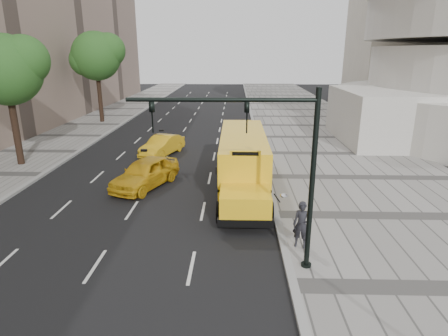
{
  "coord_description": "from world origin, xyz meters",
  "views": [
    {
      "loc": [
        4.03,
        -21.76,
        7.43
      ],
      "look_at": [
        3.5,
        -4.0,
        1.9
      ],
      "focal_mm": 30.0,
      "sensor_mm": 36.0,
      "label": 1
    }
  ],
  "objects_px": {
    "tree_b": "(7,69)",
    "tree_c": "(97,56)",
    "school_bus": "(243,156)",
    "traffic_signal": "(270,159)",
    "taxi_far": "(162,145)",
    "taxi_near": "(145,173)",
    "pedestrian": "(302,225)"
  },
  "relations": [
    {
      "from": "tree_b",
      "to": "tree_c",
      "type": "xyz_separation_m",
      "value": [
        0.01,
        16.18,
        0.67
      ]
    },
    {
      "from": "school_bus",
      "to": "traffic_signal",
      "type": "relative_size",
      "value": 1.81
    },
    {
      "from": "tree_b",
      "to": "taxi_far",
      "type": "height_order",
      "value": "tree_b"
    },
    {
      "from": "taxi_near",
      "to": "taxi_far",
      "type": "xyz_separation_m",
      "value": [
        -0.35,
        6.95,
        -0.11
      ]
    },
    {
      "from": "taxi_near",
      "to": "traffic_signal",
      "type": "xyz_separation_m",
      "value": [
        6.25,
        -8.37,
        3.26
      ]
    },
    {
      "from": "school_bus",
      "to": "tree_c",
      "type": "bearing_deg",
      "value": 127.08
    },
    {
      "from": "school_bus",
      "to": "tree_b",
      "type": "bearing_deg",
      "value": 166.65
    },
    {
      "from": "taxi_far",
      "to": "pedestrian",
      "type": "height_order",
      "value": "pedestrian"
    },
    {
      "from": "taxi_near",
      "to": "traffic_signal",
      "type": "distance_m",
      "value": 10.94
    },
    {
      "from": "taxi_near",
      "to": "taxi_far",
      "type": "height_order",
      "value": "taxi_near"
    },
    {
      "from": "taxi_near",
      "to": "pedestrian",
      "type": "relative_size",
      "value": 2.63
    },
    {
      "from": "taxi_near",
      "to": "tree_c",
      "type": "bearing_deg",
      "value": 137.52
    },
    {
      "from": "tree_c",
      "to": "school_bus",
      "type": "xyz_separation_m",
      "value": [
        14.91,
        -19.72,
        -5.28
      ]
    },
    {
      "from": "tree_c",
      "to": "taxi_near",
      "type": "height_order",
      "value": "tree_c"
    },
    {
      "from": "school_bus",
      "to": "traffic_signal",
      "type": "distance_m",
      "value": 9.02
    },
    {
      "from": "tree_b",
      "to": "taxi_near",
      "type": "xyz_separation_m",
      "value": [
        9.36,
        -3.86,
        -5.53
      ]
    },
    {
      "from": "tree_b",
      "to": "taxi_far",
      "type": "distance_m",
      "value": 11.07
    },
    {
      "from": "traffic_signal",
      "to": "tree_b",
      "type": "bearing_deg",
      "value": 141.92
    },
    {
      "from": "taxi_far",
      "to": "school_bus",
      "type": "bearing_deg",
      "value": -28.49
    },
    {
      "from": "tree_b",
      "to": "tree_c",
      "type": "height_order",
      "value": "tree_c"
    },
    {
      "from": "taxi_far",
      "to": "traffic_signal",
      "type": "relative_size",
      "value": 0.69
    },
    {
      "from": "tree_c",
      "to": "pedestrian",
      "type": "distance_m",
      "value": 32.49
    },
    {
      "from": "traffic_signal",
      "to": "pedestrian",
      "type": "bearing_deg",
      "value": 44.11
    },
    {
      "from": "taxi_near",
      "to": "pedestrian",
      "type": "height_order",
      "value": "pedestrian"
    },
    {
      "from": "taxi_near",
      "to": "taxi_far",
      "type": "bearing_deg",
      "value": 115.36
    },
    {
      "from": "tree_b",
      "to": "school_bus",
      "type": "distance_m",
      "value": 16.01
    },
    {
      "from": "tree_c",
      "to": "traffic_signal",
      "type": "xyz_separation_m",
      "value": [
        15.6,
        -28.41,
        -2.95
      ]
    },
    {
      "from": "tree_b",
      "to": "tree_c",
      "type": "bearing_deg",
      "value": 89.96
    },
    {
      "from": "school_bus",
      "to": "taxi_far",
      "type": "relative_size",
      "value": 2.61
    },
    {
      "from": "taxi_near",
      "to": "pedestrian",
      "type": "distance_m",
      "value": 10.38
    },
    {
      "from": "school_bus",
      "to": "taxi_near",
      "type": "relative_size",
      "value": 2.36
    },
    {
      "from": "tree_b",
      "to": "traffic_signal",
      "type": "bearing_deg",
      "value": -38.08
    }
  ]
}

